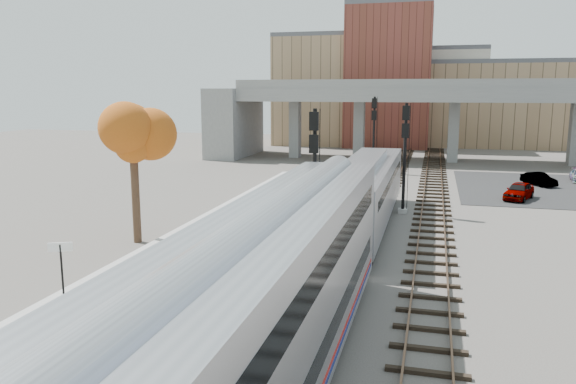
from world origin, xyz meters
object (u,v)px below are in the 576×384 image
at_px(tree, 133,140).
at_px(car_b, 539,179).
at_px(signal_mast_mid, 405,158).
at_px(locomotive, 366,191).
at_px(signal_mast_far, 374,134).
at_px(signal_mast_near, 314,179).
at_px(car_a, 519,191).
at_px(coach, 246,341).

height_order(tree, car_b, tree).
bearing_deg(car_b, signal_mast_mid, -159.39).
xyz_separation_m(locomotive, signal_mast_far, (-2.10, 23.73, 1.64)).
bearing_deg(tree, car_b, 45.93).
bearing_deg(signal_mast_near, car_a, 53.84).
bearing_deg(tree, signal_mast_near, 7.45).
relative_size(locomotive, signal_mast_far, 2.48).
bearing_deg(locomotive, signal_mast_near, -111.32).
height_order(signal_mast_mid, tree, tree).
relative_size(coach, signal_mast_mid, 3.35).
xyz_separation_m(signal_mast_far, car_b, (15.04, -4.81, -3.31)).
bearing_deg(signal_mast_far, tree, -107.73).
distance_m(locomotive, coach, 22.61).
bearing_deg(locomotive, signal_mast_mid, 66.52).
bearing_deg(car_b, coach, -139.31).
distance_m(coach, car_a, 35.85).
height_order(coach, car_a, coach).
bearing_deg(car_a, signal_mast_far, 158.02).
xyz_separation_m(coach, tree, (-11.82, 15.95, 2.85)).
distance_m(tree, car_a, 29.17).
distance_m(signal_mast_mid, signal_mast_far, 19.56).
height_order(signal_mast_far, car_b, signal_mast_far).
distance_m(locomotive, signal_mast_near, 5.96).
xyz_separation_m(locomotive, signal_mast_mid, (2.00, 4.61, 1.51)).
bearing_deg(car_a, tree, -118.30).
xyz_separation_m(signal_mast_near, car_a, (12.45, 17.04, -3.02)).
bearing_deg(locomotive, car_b, 55.63).
bearing_deg(car_b, car_a, -141.62).
distance_m(signal_mast_near, car_b, 28.76).
distance_m(signal_mast_far, car_b, 16.13).
height_order(signal_mast_near, tree, tree).
height_order(signal_mast_near, car_b, signal_mast_near).
height_order(coach, signal_mast_near, signal_mast_near).
distance_m(signal_mast_mid, car_a, 11.35).
bearing_deg(car_a, coach, -84.66).
bearing_deg(coach, signal_mast_mid, 85.80).
height_order(coach, signal_mast_far, signal_mast_far).
xyz_separation_m(signal_mast_near, tree, (-9.72, -1.27, 1.92)).
relative_size(tree, car_b, 2.20).
xyz_separation_m(coach, signal_mast_mid, (2.00, 27.21, 0.99)).
distance_m(coach, signal_mast_far, 46.40).
bearing_deg(coach, locomotive, 90.00).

